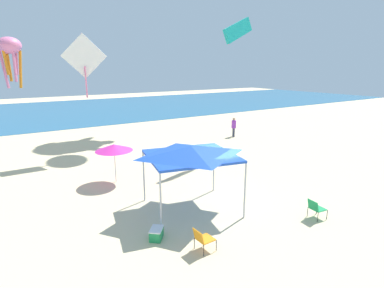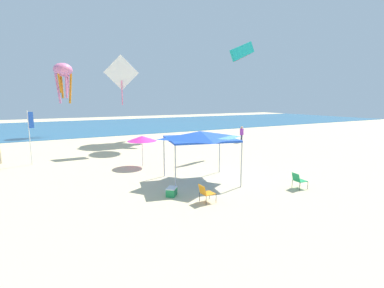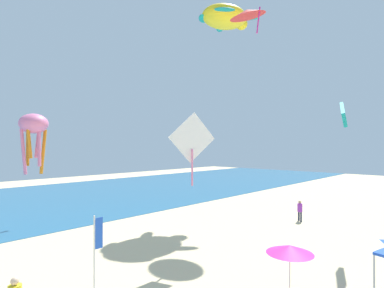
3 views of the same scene
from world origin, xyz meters
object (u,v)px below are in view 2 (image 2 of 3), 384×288
(canopy_tent, at_px, (200,136))
(kite_octopus_pink, at_px, (63,72))
(folding_chair_facing_ocean, at_px, (298,179))
(banner_flag, at_px, (30,132))
(beach_umbrella, at_px, (142,138))
(kite_diamond_white, at_px, (121,75))
(cooler_box, at_px, (172,192))
(folding_chair_right_of_tent, at_px, (206,192))
(kite_parafoil_teal, at_px, (242,51))
(person_near_umbrella, at_px, (242,133))

(canopy_tent, bearing_deg, kite_octopus_pink, 100.19)
(folding_chair_facing_ocean, distance_m, banner_flag, 17.26)
(beach_umbrella, relative_size, kite_diamond_white, 0.51)
(banner_flag, bearing_deg, beach_umbrella, -32.55)
(folding_chair_facing_ocean, xyz_separation_m, kite_octopus_pink, (-8.18, 28.53, 7.26))
(canopy_tent, distance_m, cooler_box, 3.58)
(folding_chair_right_of_tent, bearing_deg, kite_octopus_pink, 4.33)
(cooler_box, distance_m, kite_diamond_white, 13.69)
(kite_parafoil_teal, height_order, kite_diamond_white, kite_parafoil_teal)
(beach_umbrella, bearing_deg, kite_octopus_pink, 98.13)
(beach_umbrella, relative_size, person_near_umbrella, 1.22)
(banner_flag, bearing_deg, kite_octopus_pink, 77.34)
(banner_flag, bearing_deg, cooler_box, -60.98)
(banner_flag, distance_m, person_near_umbrella, 19.05)
(folding_chair_right_of_tent, xyz_separation_m, kite_parafoil_teal, (8.42, 8.21, 7.72))
(cooler_box, xyz_separation_m, kite_diamond_white, (1.10, 12.12, 6.28))
(beach_umbrella, xyz_separation_m, folding_chair_facing_ocean, (5.30, -8.36, -1.41))
(kite_octopus_pink, bearing_deg, folding_chair_right_of_tent, -130.01)
(kite_parafoil_teal, bearing_deg, kite_diamond_white, -52.17)
(banner_flag, xyz_separation_m, kite_parafoil_teal, (15.11, -3.66, 5.96))
(kite_diamond_white, bearing_deg, kite_octopus_pink, 114.89)
(person_near_umbrella, distance_m, kite_parafoil_teal, 9.36)
(folding_chair_facing_ocean, height_order, cooler_box, folding_chair_facing_ocean)
(person_near_umbrella, xyz_separation_m, kite_parafoil_teal, (-3.88, -4.56, 7.20))
(beach_umbrella, bearing_deg, cooler_box, -96.68)
(beach_umbrella, xyz_separation_m, folding_chair_right_of_tent, (0.20, -7.73, -1.41))
(cooler_box, xyz_separation_m, person_near_umbrella, (13.23, 11.27, 0.80))
(canopy_tent, height_order, cooler_box, canopy_tent)
(kite_diamond_white, bearing_deg, canopy_tent, -71.33)
(cooler_box, bearing_deg, kite_octopus_pink, 94.66)
(kite_parafoil_teal, bearing_deg, kite_octopus_pink, -78.64)
(banner_flag, xyz_separation_m, person_near_umbrella, (18.99, 0.90, -1.24))
(beach_umbrella, bearing_deg, person_near_umbrella, 21.96)
(canopy_tent, bearing_deg, folding_chair_right_of_tent, -116.39)
(canopy_tent, xyz_separation_m, banner_flag, (-8.10, 9.01, -0.29))
(canopy_tent, bearing_deg, kite_diamond_white, 96.61)
(folding_chair_right_of_tent, height_order, banner_flag, banner_flag)
(folding_chair_right_of_tent, bearing_deg, person_near_umbrella, -45.91)
(folding_chair_facing_ocean, xyz_separation_m, kite_diamond_white, (-4.93, 14.24, 6.01))
(banner_flag, distance_m, kite_octopus_pink, 17.33)
(kite_octopus_pink, xyz_separation_m, kite_diamond_white, (3.25, -14.29, -1.25))
(kite_parafoil_teal, relative_size, kite_octopus_pink, 0.63)
(banner_flag, distance_m, kite_diamond_white, 8.25)
(kite_octopus_pink, relative_size, kite_diamond_white, 1.19)
(canopy_tent, height_order, kite_octopus_pink, kite_octopus_pink)
(folding_chair_right_of_tent, height_order, cooler_box, folding_chair_right_of_tent)
(person_near_umbrella, bearing_deg, canopy_tent, -17.56)
(folding_chair_right_of_tent, xyz_separation_m, banner_flag, (-6.69, 11.87, 1.76))
(canopy_tent, xyz_separation_m, folding_chair_right_of_tent, (-1.42, -2.85, -2.06))
(kite_octopus_pink, distance_m, kite_diamond_white, 14.70)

